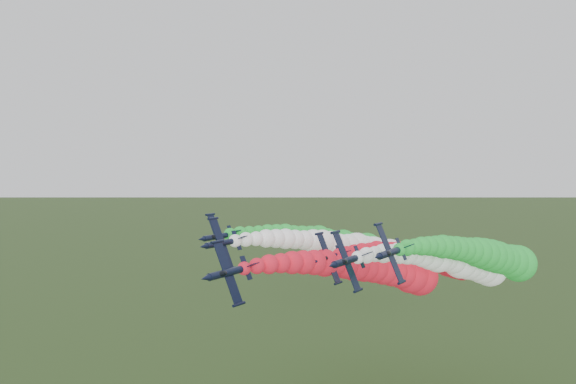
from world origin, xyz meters
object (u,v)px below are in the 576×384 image
jet_outer_right (491,257)px  jet_trail (430,259)px  jet_lead (381,270)px  jet_outer_left (339,243)px  jet_inner_right (460,262)px  jet_inner_left (356,249)px

jet_outer_right → jet_trail: (-15.39, 5.93, -2.80)m
jet_lead → jet_outer_left: 29.97m
jet_trail → jet_inner_right: bearing=-44.7°
jet_outer_left → jet_inner_right: bearing=-11.6°
jet_outer_left → jet_trail: jet_outer_left is taller
jet_inner_left → jet_outer_right: bearing=7.3°
jet_outer_right → jet_trail: bearing=158.9°
jet_inner_left → jet_trail: (14.67, 9.77, -2.44)m
jet_inner_left → jet_outer_right: 30.30m
jet_inner_left → jet_outer_left: bearing=140.8°
jet_inner_right → jet_outer_right: 6.84m
jet_outer_left → jet_inner_left: bearing=-39.2°
jet_outer_left → jet_outer_right: bearing=-4.3°
jet_outer_right → jet_outer_left: bearing=175.7°
jet_lead → jet_trail: size_ratio=1.01×
jet_outer_left → jet_trail: (22.90, 3.06, -2.56)m
jet_lead → jet_outer_right: (17.31, 18.47, 1.84)m
jet_inner_left → jet_inner_right: 24.52m
jet_inner_left → jet_trail: 17.79m
jet_lead → jet_inner_right: size_ratio=1.00×
jet_trail → jet_inner_left: bearing=-146.3°
jet_inner_left → jet_lead: bearing=-48.9°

